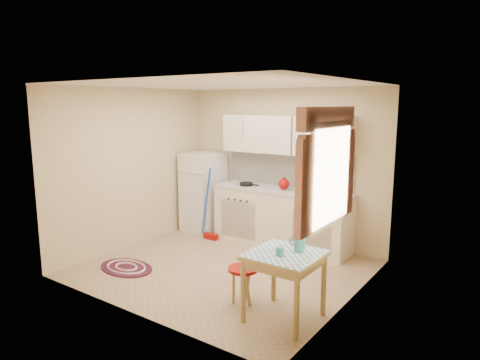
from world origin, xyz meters
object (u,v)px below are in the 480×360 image
object	(u,v)px
table	(284,286)
stool	(243,285)
base_cabinets	(281,219)
fridge	(203,192)

from	to	relation	value
table	stool	distance (m)	0.59
stool	base_cabinets	bearing A→B (deg)	107.95
table	stool	size ratio (longest dim) A/B	1.71
base_cabinets	table	bearing A→B (deg)	-59.47
fridge	base_cabinets	bearing A→B (deg)	1.83
table	base_cabinets	bearing A→B (deg)	120.53
stool	table	bearing A→B (deg)	-5.89
base_cabinets	table	xyz separation A→B (m)	(1.21, -2.06, -0.08)
fridge	table	world-z (taller)	fridge
base_cabinets	stool	xyz separation A→B (m)	(0.65, -2.00, -0.23)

